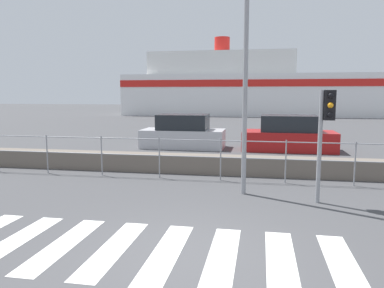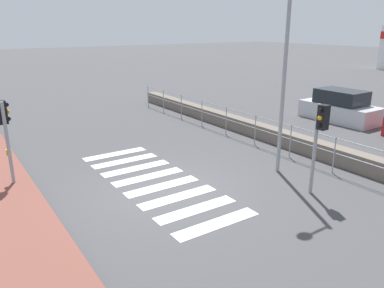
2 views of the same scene
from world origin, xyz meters
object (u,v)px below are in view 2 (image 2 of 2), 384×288
object	(u,v)px
streetlamp	(283,40)
parked_car_silver	(340,108)
traffic_light_near	(5,125)
traffic_light_far	(320,130)

from	to	relation	value
streetlamp	parked_car_silver	xyz separation A→B (m)	(-3.20, 7.96, -3.55)
parked_car_silver	traffic_light_near	bearing A→B (deg)	-91.83
streetlamp	parked_car_silver	world-z (taller)	streetlamp
traffic_light_far	streetlamp	size ratio (longest dim) A/B	0.38
streetlamp	parked_car_silver	bearing A→B (deg)	111.86
traffic_light_near	streetlamp	xyz separation A→B (m)	(3.68, 7.34, 2.35)
traffic_light_far	parked_car_silver	world-z (taller)	traffic_light_far
traffic_light_near	parked_car_silver	xyz separation A→B (m)	(0.49, 15.30, -1.20)
traffic_light_far	streetlamp	xyz separation A→B (m)	(-1.86, 0.31, 2.29)
traffic_light_far	streetlamp	bearing A→B (deg)	170.62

